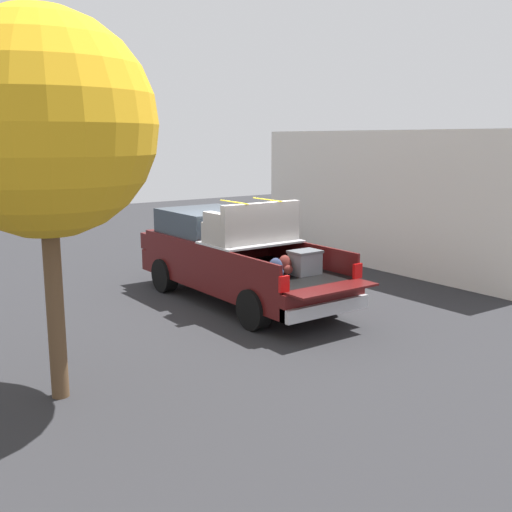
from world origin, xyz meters
The scene contains 5 objects.
ground_plane centered at (0.00, 0.00, 0.00)m, with size 40.00×40.00×0.00m, color #262628.
pickup_truck centered at (0.37, 0.00, 0.96)m, with size 6.05×2.06×2.23m.
building_facade centered at (0.77, -4.99, 1.84)m, with size 8.79×0.36×3.68m, color silver.
tree_background centered at (-2.59, 4.76, 3.63)m, with size 2.89×2.89×5.09m.
trash_can centered at (4.40, -3.39, 0.50)m, with size 0.60×0.60×0.98m.
Camera 1 is at (-10.47, 7.20, 3.47)m, focal length 42.64 mm.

